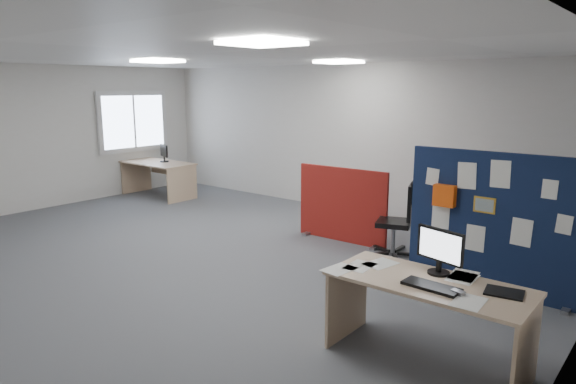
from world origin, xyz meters
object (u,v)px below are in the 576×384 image
Objects in this scene: monitor_main at (440,249)px; red_divider at (342,205)px; navy_divider at (491,223)px; second_desk at (159,170)px; monitor_second at (164,152)px; office_chair at (402,214)px; main_desk at (430,300)px.

monitor_main reaches higher than red_divider.
navy_divider is 7.20m from second_desk.
monitor_second reaches higher than second_desk.
navy_divider is 4.38× the size of monitor_main.
red_divider is (-2.36, 0.59, -0.25)m from navy_divider.
second_desk is 5.83m from office_chair.
main_desk is 1.09× the size of red_divider.
monitor_second is at bearing 172.17° from navy_divider.
red_divider is at bearing 151.51° from monitor_main.
red_divider reaches higher than main_desk.
red_divider is at bearing 165.87° from navy_divider.
second_desk is at bearing 172.90° from navy_divider.
red_divider is at bearing 154.70° from office_chair.
monitor_main is at bearing -19.66° from second_desk.
monitor_main reaches higher than office_chair.
monitor_main is (0.11, -1.70, 0.15)m from navy_divider.
office_chair is (-1.33, 0.49, -0.21)m from navy_divider.
red_divider reaches higher than office_chair.
red_divider reaches higher than monitor_second.
office_chair is at bearing -6.90° from red_divider.
main_desk is at bearing -20.81° from second_desk.
monitor_main is 0.42× the size of office_chair.
monitor_main is 2.65m from office_chair.
monitor_main is at bearing 92.88° from main_desk.
monitor_second is (-7.19, 2.84, 0.38)m from main_desk.
navy_divider reaches higher than monitor_main.
main_desk is at bearing -46.26° from red_divider.
red_divider is at bearing 15.37° from monitor_second.
main_desk is 0.43m from monitor_main.
second_desk is at bearing -111.73° from monitor_second.
navy_divider is at bearing 12.13° from monitor_second.
navy_divider is 1.19× the size of second_desk.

